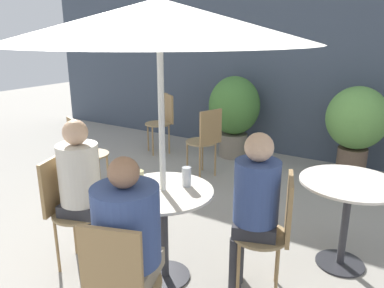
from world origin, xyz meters
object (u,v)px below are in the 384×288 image
Objects in this scene: seated_person_0 at (81,182)px; beer_glass_1 at (187,177)px; cafe_table_near at (164,211)px; seated_person_1 at (129,238)px; bistro_chair_1 at (119,280)px; cafe_table_far at (348,201)px; bistro_chair_4 at (83,148)px; potted_plant_1 at (356,123)px; bistro_chair_2 at (274,225)px; bistro_chair_5 at (206,137)px; potted_plant_0 at (234,110)px; seated_person_2 at (254,200)px; bistro_chair_0 at (67,202)px; bistro_chair_6 at (164,118)px; beer_glass_0 at (139,184)px; umbrella at (159,21)px.

seated_person_0 is 0.82m from beer_glass_1.
seated_person_1 is at bearing -71.46° from cafe_table_near.
cafe_table_far is at bearing -136.35° from bistro_chair_1.
bistro_chair_1 is at bearing 90.00° from seated_person_1.
potted_plant_1 is (2.58, 2.14, 0.19)m from bistro_chair_4.
bistro_chair_2 is 0.75× the size of seated_person_1.
bistro_chair_2 reaches higher than cafe_table_far.
potted_plant_1 reaches higher than cafe_table_far.
seated_person_1 is at bearing 40.33° from bistro_chair_5.
bistro_chair_5 is at bearing 115.54° from beer_glass_1.
cafe_table_far is 2.89m from potted_plant_0.
seated_person_2 is 0.99× the size of potted_plant_0.
cafe_table_far is at bearing -77.21° from bistro_chair_0.
beer_glass_1 is 0.12× the size of potted_plant_0.
bistro_chair_4 is at bearing 23.75° from bistro_chair_0.
seated_person_2 reaches higher than bistro_chair_4.
seated_person_2 is (0.42, 0.83, 0.01)m from seated_person_1.
bistro_chair_6 is at bearing 150.70° from cafe_table_far.
cafe_table_far is 1.79m from seated_person_1.
bistro_chair_1 is at bearing -71.46° from cafe_table_near.
bistro_chair_6 is at bearing 123.12° from beer_glass_0.
bistro_chair_5 is 6.21× the size of beer_glass_1.
umbrella is at bearing -90.00° from seated_person_2.
beer_glass_1 is 0.07× the size of umbrella.
cafe_table_near is 0.61× the size of seated_person_2.
cafe_table_far is 0.87m from seated_person_2.
beer_glass_0 is at bearing -79.15° from bistro_chair_1.
potted_plant_1 is at bearing -43.72° from seated_person_0.
beer_glass_1 is at bearing 60.83° from beer_glass_0.
beer_glass_1 is 0.12× the size of potted_plant_1.
cafe_table_far is at bearing 41.40° from beer_glass_0.
bistro_chair_1 is 4.82× the size of beer_glass_0.
seated_person_0 is (-0.63, -0.21, 0.17)m from cafe_table_near.
bistro_chair_5 is 2.28m from beer_glass_0.
cafe_table_far is at bearing -139.86° from seated_person_1.
potted_plant_0 is at bearing -92.00° from bistro_chair_1.
beer_glass_0 reaches higher than bistro_chair_5.
seated_person_1 is (0.98, -2.61, 0.17)m from bistro_chair_5.
seated_person_1 is (-0.05, 0.14, 0.17)m from bistro_chair_1.
seated_person_2 reaches higher than bistro_chair_6.
beer_glass_0 reaches higher than cafe_table_far.
bistro_chair_5 is 0.75× the size of seated_person_0.
bistro_chair_5 is at bearing 111.20° from umbrella.
seated_person_0 is at bearing -29.82° from bistro_chair_6.
bistro_chair_0 is 0.24m from seated_person_0.
seated_person_2 is at bearing -61.88° from potted_plant_0.
bistro_chair_4 reaches higher than cafe_table_far.
potted_plant_0 reaches higher than beer_glass_1.
umbrella is at bearing -90.00° from bistro_chair_0.
cafe_table_far is 0.84× the size of bistro_chair_4.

